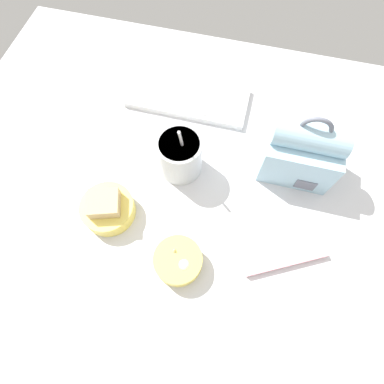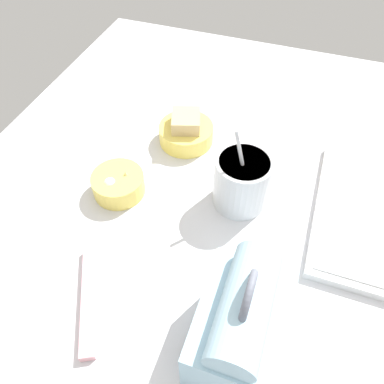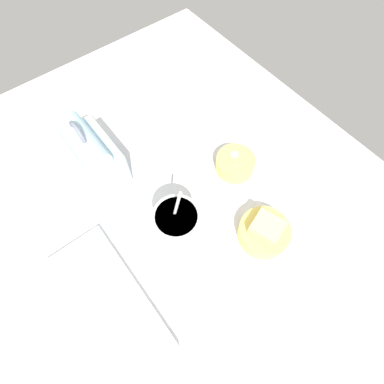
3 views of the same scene
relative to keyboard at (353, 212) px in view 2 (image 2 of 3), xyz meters
The scene contains 7 objects.
desk_surface 28.81cm from the keyboard, 72.72° to the right, with size 140.00×110.00×2.00cm.
keyboard is the anchor object (origin of this frame).
lunch_bag 36.29cm from the keyboard, 25.79° to the right, with size 17.28×12.42×20.59cm.
soup_cup 23.17cm from the keyboard, 80.65° to the right, with size 10.97×10.97×18.82cm.
bento_bowl_sandwich 40.13cm from the keyboard, 104.31° to the right, with size 12.69×12.69×7.48cm.
bento_bowl_snacks 47.68cm from the keyboard, 78.39° to the right, with size 10.82×10.82×5.34cm.
chopstick_case 52.58cm from the keyboard, 50.59° to the right, with size 18.46×11.19×1.60cm.
Camera 2 is at (44.39, 11.93, 62.41)cm, focal length 35.00 mm.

